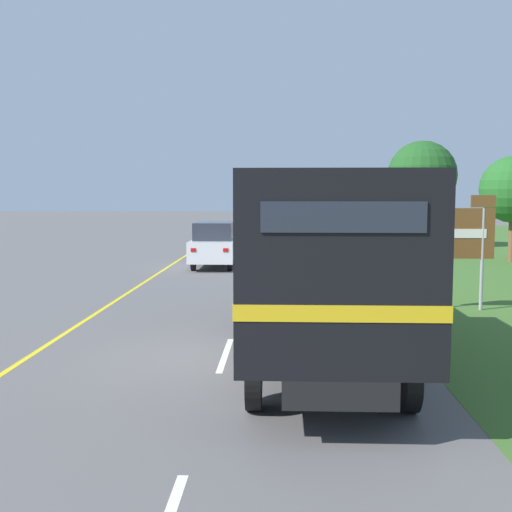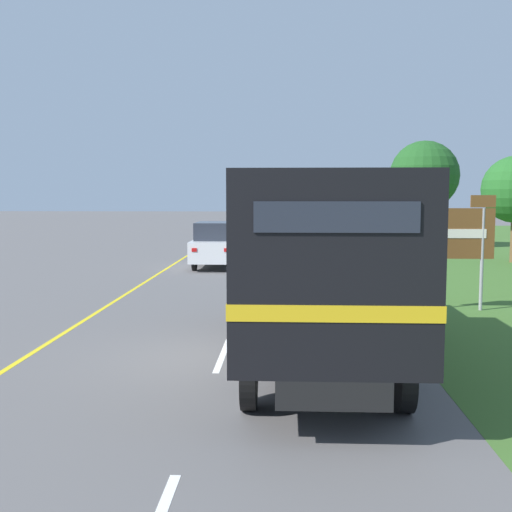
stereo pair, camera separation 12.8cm
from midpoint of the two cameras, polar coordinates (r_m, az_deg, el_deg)
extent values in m
plane|color=#5B5959|center=(12.23, -2.75, -8.98)|extent=(200.00, 200.00, 0.00)
cube|color=yellow|center=(29.56, -6.76, -0.44)|extent=(0.12, 68.00, 0.01)
cube|color=white|center=(12.43, -2.66, -8.73)|extent=(0.12, 2.60, 0.01)
cube|color=white|center=(18.88, -0.80, -3.79)|extent=(0.12, 2.60, 0.01)
cube|color=white|center=(25.41, 0.09, -1.38)|extent=(0.12, 2.60, 0.01)
cube|color=white|center=(31.96, 0.62, 0.04)|extent=(0.12, 2.60, 0.01)
cube|color=white|center=(38.54, 0.97, 0.98)|extent=(0.12, 2.60, 0.01)
cylinder|color=black|center=(15.71, 0.99, -3.86)|extent=(0.22, 1.00, 1.00)
cylinder|color=black|center=(15.80, 8.95, -3.87)|extent=(0.22, 1.00, 1.00)
cylinder|color=black|center=(9.27, -0.21, -10.53)|extent=(0.22, 1.00, 1.00)
cylinder|color=black|center=(9.42, 13.40, -10.42)|extent=(0.22, 1.00, 1.00)
cube|color=black|center=(12.04, 5.70, -5.91)|extent=(1.40, 8.78, 0.36)
cube|color=black|center=(10.80, 6.07, 0.44)|extent=(2.54, 6.68, 2.51)
cube|color=gold|center=(10.85, 6.05, -1.86)|extent=(2.56, 6.70, 0.20)
cube|color=#232833|center=(7.42, 7.66, 3.45)|extent=(1.90, 0.03, 0.36)
cube|color=black|center=(15.19, 5.08, 0.78)|extent=(2.44, 2.10, 1.90)
cube|color=#283342|center=(16.23, 4.93, 1.92)|extent=(2.16, 0.03, 0.85)
cylinder|color=black|center=(28.25, -4.65, -0.03)|extent=(0.16, 0.66, 0.66)
cylinder|color=black|center=(28.10, -1.66, -0.05)|extent=(0.16, 0.66, 0.66)
cylinder|color=black|center=(25.79, -5.35, -0.57)|extent=(0.16, 0.66, 0.66)
cylinder|color=black|center=(25.62, -2.08, -0.59)|extent=(0.16, 0.66, 0.66)
cube|color=white|center=(26.89, -3.43, 0.60)|extent=(1.80, 4.03, 0.85)
cube|color=#282D38|center=(26.67, -3.48, 2.25)|extent=(1.55, 2.22, 0.72)
cube|color=red|center=(24.95, -5.37, 0.54)|extent=(0.20, 0.03, 0.14)
cube|color=red|center=(24.81, -2.48, 0.53)|extent=(0.20, 0.03, 0.14)
cylinder|color=black|center=(41.41, 2.61, 1.75)|extent=(0.16, 0.66, 0.66)
cylinder|color=black|center=(41.44, 4.65, 1.74)|extent=(0.16, 0.66, 0.66)
cylinder|color=black|center=(38.60, 2.61, 1.47)|extent=(0.16, 0.66, 0.66)
cylinder|color=black|center=(38.63, 4.80, 1.46)|extent=(0.16, 0.66, 0.66)
cube|color=black|center=(39.98, 3.67, 2.29)|extent=(1.80, 4.54, 0.94)
cube|color=#282D38|center=(39.76, 3.68, 3.53)|extent=(1.55, 2.50, 0.80)
cube|color=red|center=(37.69, 2.77, 2.34)|extent=(0.20, 0.03, 0.14)
cube|color=red|center=(37.71, 4.69, 2.33)|extent=(0.20, 0.03, 0.14)
cylinder|color=black|center=(54.50, -1.20, 2.67)|extent=(0.16, 0.66, 0.66)
cylinder|color=black|center=(54.42, 0.35, 2.66)|extent=(0.16, 0.66, 0.66)
cylinder|color=black|center=(51.90, -1.40, 2.52)|extent=(0.16, 0.66, 0.66)
cylinder|color=black|center=(51.81, 0.23, 2.52)|extent=(0.16, 0.66, 0.66)
cube|color=red|center=(53.13, -0.50, 3.05)|extent=(1.80, 4.21, 0.86)
cube|color=#282D38|center=(52.93, -0.51, 3.90)|extent=(1.55, 2.32, 0.73)
cube|color=red|center=(51.05, -1.34, 3.12)|extent=(0.20, 0.03, 0.14)
cube|color=red|center=(50.98, 0.07, 3.12)|extent=(0.20, 0.03, 0.14)
cylinder|color=#9E9EA3|center=(17.49, 15.26, -0.29)|extent=(0.09, 0.09, 2.70)
cylinder|color=#9E9EA3|center=(17.85, 19.64, -0.31)|extent=(0.09, 0.09, 2.70)
cube|color=brown|center=(17.61, 17.54, 1.92)|extent=(2.00, 0.06, 1.33)
cube|color=brown|center=(17.76, 19.74, 4.60)|extent=(0.64, 0.06, 0.32)
cube|color=silver|center=(17.57, 17.57, 1.91)|extent=(1.56, 0.02, 0.24)
cylinder|color=brown|center=(38.07, 14.72, 2.67)|extent=(0.41, 0.41, 2.55)
sphere|color=#1E511E|center=(38.05, 14.83, 6.95)|extent=(3.93, 3.93, 3.93)
camera|label=1|loc=(0.06, -89.81, 0.02)|focal=45.00mm
camera|label=2|loc=(0.06, 90.19, -0.02)|focal=45.00mm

